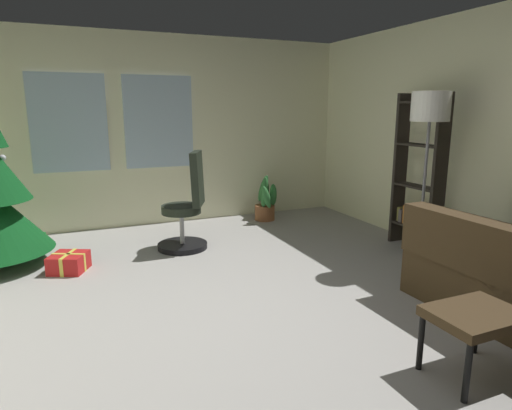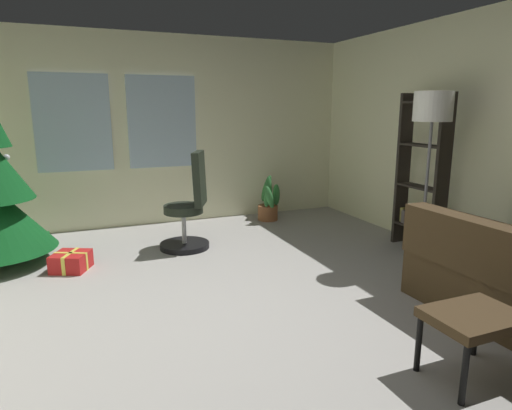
{
  "view_description": "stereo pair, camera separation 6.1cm",
  "coord_description": "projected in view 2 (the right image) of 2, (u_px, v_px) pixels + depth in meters",
  "views": [
    {
      "loc": [
        -1.03,
        -2.86,
        1.56
      ],
      "look_at": [
        0.38,
        0.41,
        0.78
      ],
      "focal_mm": 30.89,
      "sensor_mm": 36.0,
      "label": 1
    },
    {
      "loc": [
        -0.97,
        -2.88,
        1.56
      ],
      "look_at": [
        0.38,
        0.41,
        0.78
      ],
      "focal_mm": 30.89,
      "sensor_mm": 36.0,
      "label": 2
    }
  ],
  "objects": [
    {
      "name": "gift_box_green",
      "position": [
        32.0,
        243.0,
        4.91
      ],
      "size": [
        0.36,
        0.34,
        0.19
      ],
      "color": "#1E722D",
      "rests_on": "ground_plane"
    },
    {
      "name": "gift_box_red",
      "position": [
        71.0,
        261.0,
        4.34
      ],
      "size": [
        0.42,
        0.43,
        0.18
      ],
      "color": "red",
      "rests_on": "ground_plane"
    },
    {
      "name": "potted_plant",
      "position": [
        269.0,
        203.0,
        6.26
      ],
      "size": [
        0.34,
        0.56,
        0.65
      ],
      "color": "brown",
      "rests_on": "ground_plane"
    },
    {
      "name": "ground_plane",
      "position": [
        230.0,
        328.0,
        3.31
      ],
      "size": [
        5.52,
        6.24,
        0.1
      ],
      "primitive_type": "cube",
      "color": "#A09D98"
    },
    {
      "name": "office_chair",
      "position": [
        189.0,
        212.0,
        4.95
      ],
      "size": [
        0.58,
        0.56,
        1.1
      ],
      "color": "black",
      "rests_on": "ground_plane"
    },
    {
      "name": "wall_back_with_windows",
      "position": [
        150.0,
        131.0,
        5.88
      ],
      "size": [
        5.52,
        0.12,
        2.52
      ],
      "color": "#EAE8BD",
      "rests_on": "ground_plane"
    },
    {
      "name": "floor_lamp",
      "position": [
        432.0,
        119.0,
        4.17
      ],
      "size": [
        0.36,
        0.36,
        1.72
      ],
      "color": "slate",
      "rests_on": "ground_plane"
    },
    {
      "name": "footstool",
      "position": [
        474.0,
        322.0,
        2.54
      ],
      "size": [
        0.53,
        0.4,
        0.42
      ],
      "color": "#3F2E1B",
      "rests_on": "ground_plane"
    },
    {
      "name": "bookshelf",
      "position": [
        421.0,
        183.0,
        4.86
      ],
      "size": [
        0.18,
        0.64,
        1.73
      ],
      "color": "#29241E",
      "rests_on": "ground_plane"
    }
  ]
}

